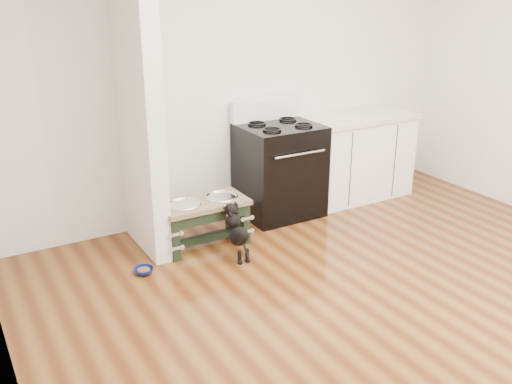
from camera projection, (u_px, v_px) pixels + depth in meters
name	position (u px, v px, depth m)	size (l,w,h in m)	color
ground	(413.00, 322.00, 3.99)	(5.00, 5.00, 0.00)	#4C230D
room_shell	(439.00, 91.00, 3.42)	(5.00, 5.00, 5.00)	silver
partition_wall	(138.00, 97.00, 4.66)	(0.15, 0.80, 2.70)	silver
oven_range	(279.00, 169.00, 5.68)	(0.76, 0.69, 1.14)	black
cabinet_run	(355.00, 156.00, 6.17)	(1.24, 0.64, 0.91)	white
dog_feeder	(204.00, 214.00, 5.04)	(0.78, 0.41, 0.44)	black
puppy	(237.00, 230.00, 4.83)	(0.14, 0.40, 0.47)	black
floor_bowl	(144.00, 271.00, 4.63)	(0.19, 0.19, 0.05)	navy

